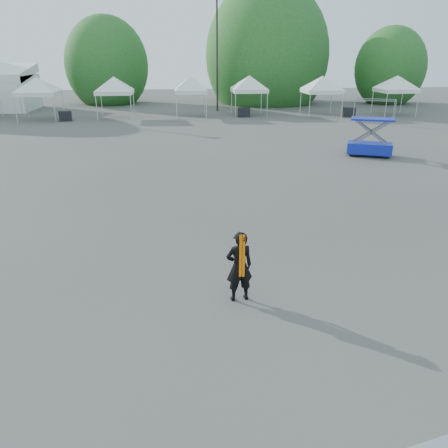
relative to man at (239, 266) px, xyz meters
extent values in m
plane|color=#474442|center=(-0.31, 1.93, -0.81)|extent=(120.00, 120.00, 0.00)
cylinder|color=black|center=(2.69, 33.93, 3.94)|extent=(0.16, 0.16, 9.50)
cylinder|color=#382314|center=(-8.31, 41.93, 0.33)|extent=(0.36, 0.36, 2.27)
ellipsoid|color=#22561C|center=(-8.31, 41.93, 3.13)|extent=(4.16, 4.16, 4.78)
cylinder|color=#382314|center=(8.69, 40.93, 0.59)|extent=(0.36, 0.36, 2.80)
ellipsoid|color=#22561C|center=(8.69, 40.93, 4.04)|extent=(5.12, 5.12, 5.89)
cylinder|color=#382314|center=(21.69, 38.93, 0.24)|extent=(0.36, 0.36, 2.10)
ellipsoid|color=#22561C|center=(21.69, 38.93, 2.83)|extent=(3.84, 3.84, 4.42)
cylinder|color=silver|center=(-16.21, 32.22, 0.19)|extent=(0.06, 0.06, 2.00)
cylinder|color=silver|center=(-13.69, 28.25, 0.19)|extent=(0.06, 0.06, 2.00)
cylinder|color=silver|center=(-10.75, 28.25, 0.19)|extent=(0.06, 0.06, 2.00)
cylinder|color=silver|center=(-13.69, 31.19, 0.19)|extent=(0.06, 0.06, 2.00)
cylinder|color=silver|center=(-10.75, 31.19, 0.19)|extent=(0.06, 0.06, 2.00)
cube|color=white|center=(-12.22, 29.72, 1.27)|extent=(3.15, 3.15, 0.30)
pyramid|color=white|center=(-12.22, 29.72, 2.52)|extent=(4.45, 4.45, 1.10)
cylinder|color=silver|center=(-7.58, 28.75, 0.19)|extent=(0.06, 0.06, 2.00)
cylinder|color=silver|center=(-4.84, 28.75, 0.19)|extent=(0.06, 0.06, 2.00)
cylinder|color=silver|center=(-7.58, 31.49, 0.19)|extent=(0.06, 0.06, 2.00)
cylinder|color=silver|center=(-4.84, 31.49, 0.19)|extent=(0.06, 0.06, 2.00)
cube|color=white|center=(-6.21, 30.12, 1.27)|extent=(2.94, 2.94, 0.30)
pyramid|color=white|center=(-6.21, 30.12, 2.52)|extent=(4.16, 4.16, 1.10)
cylinder|color=silver|center=(-1.15, 29.00, 0.19)|extent=(0.06, 0.06, 2.00)
cylinder|color=silver|center=(1.31, 29.00, 0.19)|extent=(0.06, 0.06, 2.00)
cylinder|color=silver|center=(-1.15, 31.46, 0.19)|extent=(0.06, 0.06, 2.00)
cylinder|color=silver|center=(1.31, 31.46, 0.19)|extent=(0.06, 0.06, 2.00)
cube|color=white|center=(0.08, 30.23, 1.27)|extent=(2.66, 2.66, 0.30)
pyramid|color=white|center=(0.08, 30.23, 2.52)|extent=(3.76, 3.76, 1.10)
cylinder|color=silver|center=(3.81, 29.42, 0.19)|extent=(0.06, 0.06, 2.00)
cylinder|color=silver|center=(6.55, 29.42, 0.19)|extent=(0.06, 0.06, 2.00)
cylinder|color=silver|center=(3.81, 32.15, 0.19)|extent=(0.06, 0.06, 2.00)
cylinder|color=silver|center=(6.55, 32.15, 0.19)|extent=(0.06, 0.06, 2.00)
cube|color=white|center=(5.18, 30.79, 1.27)|extent=(2.93, 2.93, 0.30)
pyramid|color=white|center=(5.18, 30.79, 2.52)|extent=(4.15, 4.15, 1.10)
cylinder|color=silver|center=(9.83, 28.00, 0.19)|extent=(0.06, 0.06, 2.00)
cylinder|color=silver|center=(12.64, 28.00, 0.19)|extent=(0.06, 0.06, 2.00)
cylinder|color=silver|center=(9.83, 30.80, 0.19)|extent=(0.06, 0.06, 2.00)
cylinder|color=silver|center=(12.64, 30.80, 0.19)|extent=(0.06, 0.06, 2.00)
cube|color=white|center=(11.24, 29.40, 1.27)|extent=(3.00, 3.00, 0.30)
pyramid|color=white|center=(11.24, 29.40, 2.52)|extent=(4.25, 4.25, 1.10)
cylinder|color=silver|center=(16.52, 28.11, 0.19)|extent=(0.06, 0.06, 2.00)
cylinder|color=silver|center=(19.31, 28.11, 0.19)|extent=(0.06, 0.06, 2.00)
cylinder|color=silver|center=(16.52, 30.89, 0.19)|extent=(0.06, 0.06, 2.00)
cylinder|color=silver|center=(19.31, 30.89, 0.19)|extent=(0.06, 0.06, 2.00)
cube|color=white|center=(17.91, 29.50, 1.27)|extent=(2.98, 2.98, 0.30)
pyramid|color=white|center=(17.91, 29.50, 2.52)|extent=(4.22, 4.22, 1.10)
imported|color=black|center=(0.00, 0.00, 0.00)|extent=(0.64, 0.47, 1.61)
cube|color=#FE6D05|center=(0.00, -0.16, 0.32)|extent=(0.13, 0.02, 0.97)
cube|color=#0F0CA0|center=(8.87, 13.65, -0.39)|extent=(2.51, 1.92, 0.56)
cube|color=#0F0CA0|center=(8.87, 13.65, 1.11)|extent=(2.41, 1.84, 0.09)
cylinder|color=black|center=(7.90, 13.55, -0.64)|extent=(0.37, 0.26, 0.34)
cylinder|color=black|center=(9.46, 12.88, -0.64)|extent=(0.37, 0.26, 0.34)
cylinder|color=black|center=(8.27, 14.41, -0.64)|extent=(0.37, 0.26, 0.34)
cylinder|color=black|center=(9.83, 13.74, -0.64)|extent=(0.37, 0.26, 0.34)
cube|color=black|center=(-10.11, 28.75, -0.42)|extent=(1.14, 0.99, 0.77)
cube|color=black|center=(4.56, 29.57, -0.43)|extent=(0.98, 0.77, 0.76)
cube|color=black|center=(13.54, 28.62, -0.42)|extent=(1.18, 1.02, 0.78)
camera|label=1|loc=(-1.22, -8.30, 4.26)|focal=35.00mm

